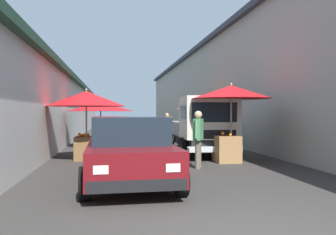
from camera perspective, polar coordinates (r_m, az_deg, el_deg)
The scene contains 12 objects.
ground at distance 17.35m, azimuth -3.36°, elevation -4.32°, with size 90.00×90.00×0.00m, color #33302D.
building_left_whitewash at distance 20.22m, azimuth -24.96°, elevation 1.26°, with size 49.80×7.50×3.46m.
building_right_concrete at distance 21.45m, azimuth 15.74°, elevation 4.43°, with size 49.80×7.50×5.82m.
fruit_stall_near_right at distance 17.94m, azimuth 5.35°, elevation 1.27°, with size 2.65×2.65×2.17m.
fruit_stall_mid_lane at distance 15.78m, azimuth -10.82°, elevation 1.26°, with size 2.89×2.89×2.09m.
fruit_stall_near_left at distance 11.09m, azimuth 10.09°, elevation 2.57°, with size 2.47×2.47×2.47m.
fruit_stall_far_right at distance 11.63m, azimuth -13.13°, elevation 1.93°, with size 2.52×2.52×2.32m.
hatchback_car at distance 7.70m, azimuth -6.38°, elevation -5.20°, with size 3.95×2.00×1.45m.
delivery_truck at distance 12.51m, azimuth 5.86°, elevation -1.52°, with size 4.97×2.08×2.08m.
vendor_by_crates at distance 9.74m, azimuth 4.92°, elevation -2.90°, with size 0.58×0.38×1.59m.
vendor_in_shade at distance 19.64m, azimuth -0.14°, elevation -1.20°, with size 0.40×0.54×1.52m.
parked_scooter at distance 19.40m, azimuth -9.69°, elevation -2.47°, with size 1.69×0.41×1.14m.
Camera 1 is at (-3.69, 1.70, 1.53)m, focal length 37.56 mm.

